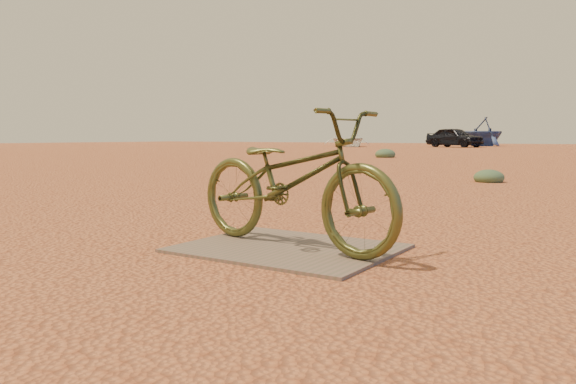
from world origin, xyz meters
The scene contains 8 objects.
ground centered at (0.00, 0.00, 0.00)m, with size 120.00×120.00×0.00m, color #C16E40.
plywood_board centered at (0.08, 0.04, 0.01)m, with size 1.44×1.15×0.02m, color brown.
bicycle centered at (0.10, 0.06, 0.50)m, with size 0.63×1.80×0.95m, color #474C21.
car centered at (-9.83, 37.75, 0.72)m, with size 1.70×4.22×1.44m, color black.
boat_near_left centered at (-17.46, 35.70, 0.52)m, with size 3.58×5.01×1.04m, color white.
boat_far_left centered at (-9.24, 43.36, 1.17)m, with size 3.85×4.46×2.35m, color #354A7B.
kale_a centered at (-0.15, 6.88, 0.00)m, with size 0.52×0.52×0.28m, color #4A6644.
kale_c centered at (-6.18, 16.49, 0.00)m, with size 0.76×0.76×0.42m, color #4A6644.
Camera 1 is at (2.19, -3.23, 0.80)m, focal length 35.00 mm.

